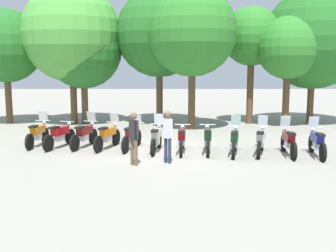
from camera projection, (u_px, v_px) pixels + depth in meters
The scene contains 23 objects.
ground_plane at pixel (168, 151), 15.56m from camera, with size 80.00×80.00×0.00m, color gray.
motorcycle_0 at pixel (37, 134), 16.47m from camera, with size 0.62×2.19×1.37m.
motorcycle_1 at pixel (59, 135), 16.18m from camera, with size 0.87×2.11×0.99m.
motorcycle_2 at pixel (84, 134), 16.25m from camera, with size 0.84×2.13×1.37m.
motorcycle_3 at pixel (107, 136), 16.00m from camera, with size 0.87×2.11×1.37m.
motorcycle_4 at pixel (131, 136), 15.90m from camera, with size 0.78×2.15×1.37m.
motorcycle_5 at pixel (155, 138), 15.48m from camera, with size 0.66×2.19×1.37m.
motorcycle_6 at pixel (181, 139), 15.33m from camera, with size 0.62×2.19×0.99m.
motorcycle_7 at pixel (207, 139), 15.32m from camera, with size 0.62×2.19×0.99m.
motorcycle_8 at pixel (234, 140), 15.02m from camera, with size 0.75×2.17×1.37m.
motorcycle_9 at pixel (260, 140), 15.04m from camera, with size 0.85×2.12×1.37m.
motorcycle_10 at pixel (287, 141), 14.84m from camera, with size 0.62×2.19×1.37m.
motorcycle_11 at pixel (316, 142), 14.65m from camera, with size 0.63×2.19×1.37m.
person_0 at pixel (167, 133), 13.57m from camera, with size 0.36×0.33×1.75m.
person_1 at pixel (133, 134), 13.25m from camera, with size 0.37×0.32×1.75m.
tree_0 at pixel (4, 46), 22.32m from camera, with size 4.02×4.02×6.29m.
tree_1 at pixel (70, 33), 22.15m from camera, with size 5.33×5.33×7.61m.
tree_2 at pixel (82, 50), 22.33m from camera, with size 4.23×4.23×6.17m.
tree_3 at pixel (158, 34), 22.16m from camera, with size 4.74×4.74×7.31m.
tree_4 at pixel (191, 32), 20.21m from camera, with size 4.42×4.42×7.08m.
tree_5 at pixel (251, 37), 22.25m from camera, with size 3.20×3.20×6.39m.
tree_6 at pixel (287, 48), 21.17m from camera, with size 3.24×3.24×5.75m.
tree_7 at pixel (312, 39), 22.44m from camera, with size 5.51×5.51×7.42m.
Camera 1 is at (-0.04, -15.24, 3.27)m, focal length 43.80 mm.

